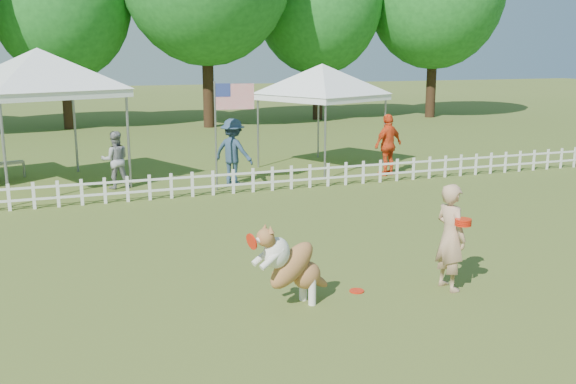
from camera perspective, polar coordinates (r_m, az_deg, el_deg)
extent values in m
plane|color=#37521A|center=(9.20, 5.49, -9.14)|extent=(120.00, 120.00, 0.00)
imported|color=tan|center=(9.46, 14.24, -3.90)|extent=(0.41, 0.59, 1.55)
cylinder|color=red|center=(9.35, 6.13, -8.74)|extent=(0.25, 0.25, 0.02)
imported|color=gray|center=(16.61, -15.10, 2.77)|extent=(0.70, 0.55, 1.44)
imported|color=navy|center=(16.60, -4.91, 3.60)|extent=(1.21, 1.23, 1.70)
imported|color=#E7471B|center=(17.97, 8.89, 4.17)|extent=(1.08, 0.72, 1.71)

